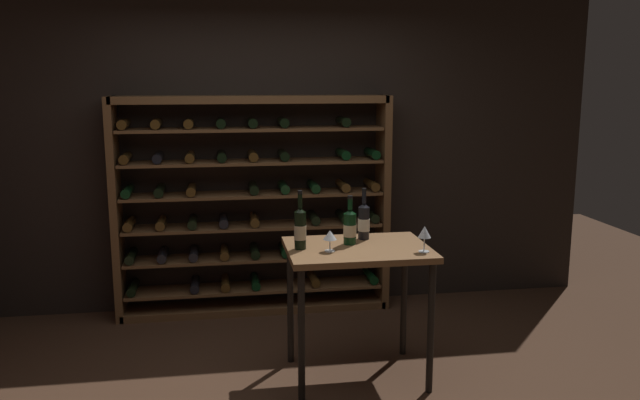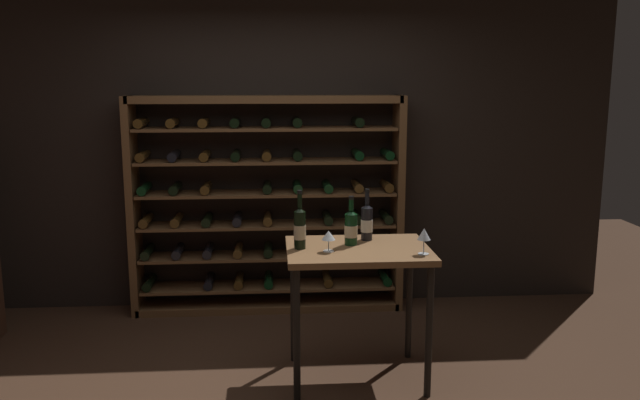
% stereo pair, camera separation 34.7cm
% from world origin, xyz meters
% --- Properties ---
extents(ground_plane, '(9.64, 9.64, 0.00)m').
position_xyz_m(ground_plane, '(0.00, 0.00, 0.00)').
color(ground_plane, '#472D1E').
extents(back_wall, '(5.76, 0.10, 2.67)m').
position_xyz_m(back_wall, '(0.00, 1.82, 1.33)').
color(back_wall, black).
rests_on(back_wall, ground).
extents(wine_rack, '(2.27, 0.32, 1.81)m').
position_xyz_m(wine_rack, '(-0.11, 1.61, 0.90)').
color(wine_rack, brown).
rests_on(wine_rack, ground).
extents(tasting_table, '(0.91, 0.68, 0.89)m').
position_xyz_m(tasting_table, '(0.48, 0.26, 0.78)').
color(tasting_table, brown).
rests_on(tasting_table, ground).
extents(wine_bottle_gold_foil, '(0.08, 0.08, 0.38)m').
position_xyz_m(wine_bottle_gold_foil, '(0.11, 0.26, 1.02)').
color(wine_bottle_gold_foil, black).
rests_on(wine_bottle_gold_foil, tasting_table).
extents(wine_bottle_green_slim, '(0.08, 0.08, 0.32)m').
position_xyz_m(wine_bottle_green_slim, '(0.45, 0.33, 1.00)').
color(wine_bottle_green_slim, black).
rests_on(wine_bottle_green_slim, tasting_table).
extents(wine_bottle_red_label, '(0.08, 0.08, 0.35)m').
position_xyz_m(wine_bottle_red_label, '(0.57, 0.45, 1.01)').
color(wine_bottle_red_label, black).
rests_on(wine_bottle_red_label, tasting_table).
extents(wine_glass_stemmed_right, '(0.09, 0.09, 0.13)m').
position_xyz_m(wine_glass_stemmed_right, '(0.29, 0.17, 0.99)').
color(wine_glass_stemmed_right, silver).
rests_on(wine_glass_stemmed_right, tasting_table).
extents(wine_glass_stemmed_left, '(0.08, 0.08, 0.16)m').
position_xyz_m(wine_glass_stemmed_left, '(0.86, 0.07, 1.01)').
color(wine_glass_stemmed_left, silver).
rests_on(wine_glass_stemmed_left, tasting_table).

